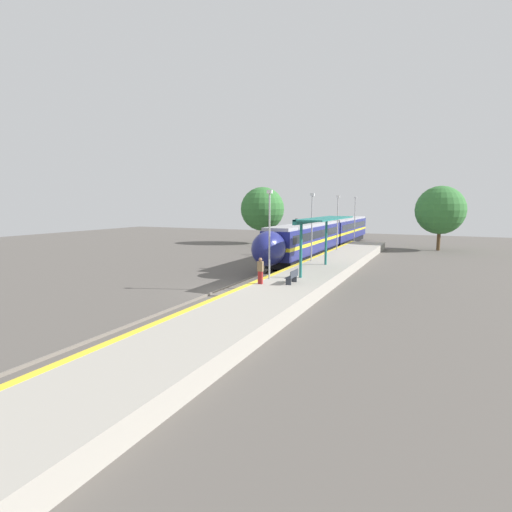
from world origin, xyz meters
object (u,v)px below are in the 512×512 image
object	(u,v)px
lamppost_near	(269,229)
lamppost_mid	(312,223)
platform_bench	(293,276)
lamppost_farthest	(355,217)
railway_signal	(296,233)
person_waiting	(260,270)
train	(326,234)
lamppost_far	(338,219)

from	to	relation	value
lamppost_near	lamppost_mid	size ratio (longest dim) A/B	1.00
platform_bench	lamppost_farthest	size ratio (longest dim) A/B	0.24
railway_signal	lamppost_farthest	size ratio (longest dim) A/B	0.71
lamppost_mid	lamppost_farthest	world-z (taller)	same
person_waiting	lamppost_near	world-z (taller)	lamppost_near
train	lamppost_farthest	xyz separation A→B (m)	(2.35, 5.78, 2.05)
train	lamppost_near	bearing A→B (deg)	-84.30
train	platform_bench	size ratio (longest dim) A/B	27.54
lamppost_mid	lamppost_farthest	bearing A→B (deg)	90.00
platform_bench	lamppost_farthest	world-z (taller)	lamppost_farthest
lamppost_mid	lamppost_far	size ratio (longest dim) A/B	1.00
platform_bench	lamppost_mid	xyz separation A→B (m)	(-2.02, 10.67, 2.97)
person_waiting	platform_bench	bearing A→B (deg)	28.45
platform_bench	lamppost_near	xyz separation A→B (m)	(-2.02, 0.89, 2.97)
person_waiting	lamppost_mid	distance (m)	11.95
platform_bench	lamppost_far	world-z (taller)	lamppost_far
railway_signal	lamppost_near	xyz separation A→B (m)	(4.78, -19.29, 1.68)
railway_signal	lamppost_mid	bearing A→B (deg)	-63.30
lamppost_near	platform_bench	bearing A→B (deg)	-23.67
railway_signal	lamppost_near	size ratio (longest dim) A/B	0.71
railway_signal	lamppost_far	distance (m)	5.08
lamppost_farthest	lamppost_mid	bearing A→B (deg)	-90.00
railway_signal	lamppost_mid	xyz separation A→B (m)	(4.78, -9.51, 1.68)
platform_bench	person_waiting	bearing A→B (deg)	-151.55
railway_signal	lamppost_near	bearing A→B (deg)	-76.08
lamppost_mid	lamppost_far	world-z (taller)	same
lamppost_mid	lamppost_farthest	distance (m)	19.57
platform_bench	lamppost_mid	bearing A→B (deg)	100.73
lamppost_mid	train	bearing A→B (deg)	99.69
person_waiting	lamppost_farthest	xyz separation A→B (m)	(-0.18, 31.24, 2.55)
platform_bench	lamppost_far	distance (m)	20.77
lamppost_mid	lamppost_far	bearing A→B (deg)	90.00
train	platform_bench	world-z (taller)	train
lamppost_far	lamppost_farthest	xyz separation A→B (m)	(0.00, 9.78, 0.00)
person_waiting	lamppost_near	size ratio (longest dim) A/B	0.28
lamppost_near	person_waiting	bearing A→B (deg)	-84.65
platform_bench	lamppost_far	xyz separation A→B (m)	(-2.02, 20.46, 2.97)
train	platform_bench	bearing A→B (deg)	-79.86
person_waiting	lamppost_mid	xyz separation A→B (m)	(-0.18, 11.67, 2.55)
lamppost_near	lamppost_far	world-z (taller)	same
railway_signal	lamppost_farthest	distance (m)	11.26
platform_bench	lamppost_farthest	bearing A→B (deg)	93.83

